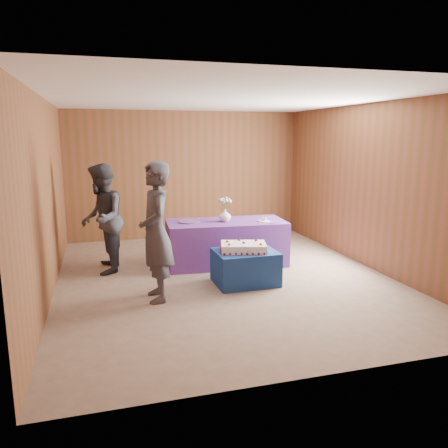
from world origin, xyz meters
name	(u,v)px	position (x,y,z in m)	size (l,w,h in m)	color
ground	(224,277)	(0.00, 0.00, 0.00)	(6.00, 6.00, 0.00)	gray
room_shell	(224,161)	(0.00, 0.00, 1.80)	(5.04, 6.04, 2.72)	brown
cake_table	(245,267)	(0.23, -0.35, 0.25)	(0.90, 0.70, 0.50)	navy
serving_table	(226,243)	(0.24, 0.71, 0.38)	(2.00, 0.90, 0.75)	#69338D
sheet_cake	(243,247)	(0.20, -0.35, 0.56)	(0.78, 0.62, 0.16)	white
vase	(225,215)	(0.21, 0.69, 0.86)	(0.21, 0.21, 0.21)	silver
flower_spray	(225,200)	(0.21, 0.69, 1.11)	(0.23, 0.23, 0.18)	#265F26
platter	(190,222)	(-0.38, 0.79, 0.76)	(0.37, 0.37, 0.02)	#67468D
plate	(264,221)	(0.85, 0.52, 0.76)	(0.21, 0.21, 0.01)	white
cake_slice	(264,219)	(0.85, 0.52, 0.79)	(0.09, 0.08, 0.08)	white
knife	(271,223)	(0.91, 0.33, 0.75)	(0.26, 0.02, 0.00)	silver
guest_left	(156,232)	(-1.12, -0.64, 0.93)	(0.68, 0.44, 1.85)	#3B3B46
guest_right	(102,219)	(-1.79, 0.81, 0.88)	(0.85, 0.66, 1.75)	#2F2F38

